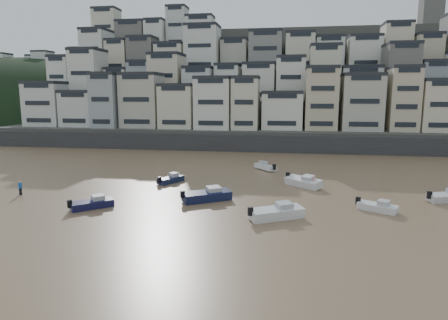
% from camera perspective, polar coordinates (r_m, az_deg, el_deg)
% --- Properties ---
extents(sea_strip, '(340.00, 340.00, 0.00)m').
position_cam_1_polar(sea_strip, '(203.79, -27.94, 5.12)').
color(sea_strip, '#486168').
rests_on(sea_strip, ground).
extents(harbor_wall, '(140.00, 3.00, 3.50)m').
position_cam_1_polar(harbor_wall, '(82.64, 7.13, 2.38)').
color(harbor_wall, '#38383A').
rests_on(harbor_wall, ground).
extents(hillside, '(141.04, 66.00, 50.00)m').
position_cam_1_polar(hillside, '(121.78, 10.28, 9.92)').
color(hillside, '#4C4C47').
rests_on(hillside, ground).
extents(headland, '(216.00, 135.00, 53.33)m').
position_cam_1_polar(headland, '(186.87, -26.11, 4.96)').
color(headland, black).
rests_on(headland, ground).
extents(boat_j, '(4.52, 4.39, 1.30)m').
position_cam_1_polar(boat_j, '(44.45, -18.35, -5.76)').
color(boat_j, '#151742').
rests_on(boat_j, ground).
extents(boat_f, '(3.37, 4.60, 1.21)m').
position_cam_1_polar(boat_f, '(54.48, -7.62, -2.61)').
color(boat_f, '#141D41').
rests_on(boat_f, ground).
extents(boat_c, '(6.13, 4.98, 1.65)m').
position_cam_1_polar(boat_c, '(44.98, -2.46, -4.86)').
color(boat_c, '#141B3F').
rests_on(boat_c, ground).
extents(boat_d, '(5.16, 3.22, 1.34)m').
position_cam_1_polar(boat_d, '(51.24, 29.31, -4.49)').
color(boat_d, silver).
rests_on(boat_d, ground).
extents(boat_e, '(5.40, 5.07, 1.52)m').
position_cam_1_polar(boat_e, '(52.67, 11.25, -2.96)').
color(boat_e, silver).
rests_on(boat_e, ground).
extents(boat_a, '(6.04, 4.58, 1.60)m').
position_cam_1_polar(boat_a, '(39.10, 7.54, -7.21)').
color(boat_a, white).
rests_on(boat_a, ground).
extents(boat_b, '(4.43, 3.40, 1.18)m').
position_cam_1_polar(boat_b, '(44.13, 21.08, -6.12)').
color(boat_b, silver).
rests_on(boat_b, ground).
extents(boat_h, '(4.21, 4.55, 1.28)m').
position_cam_1_polar(boat_h, '(63.23, 5.94, -0.84)').
color(boat_h, silver).
rests_on(boat_h, ground).
extents(person_blue, '(0.44, 0.44, 1.74)m').
position_cam_1_polar(person_blue, '(53.42, -27.10, -3.55)').
color(person_blue, blue).
rests_on(person_blue, ground).
extents(person_pink, '(0.44, 0.44, 1.74)m').
position_cam_1_polar(person_pink, '(51.77, 12.76, -3.11)').
color(person_pink, '#E5A2A2').
rests_on(person_pink, ground).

